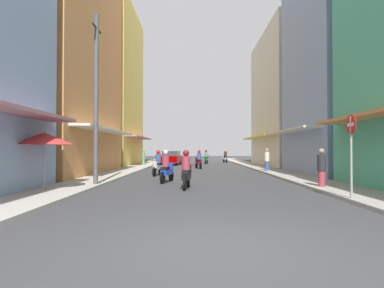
{
  "coord_description": "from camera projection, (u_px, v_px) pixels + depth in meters",
  "views": [
    {
      "loc": [
        -0.31,
        -5.08,
        1.59
      ],
      "look_at": [
        -0.48,
        15.23,
        1.96
      ],
      "focal_mm": 29.32,
      "sensor_mm": 36.0,
      "label": 1
    }
  ],
  "objects": [
    {
      "name": "motorbike_maroon",
      "position": [
        199.0,
        160.0,
        26.19
      ],
      "size": [
        0.68,
        1.77,
        1.58
      ],
      "color": "black",
      "rests_on": "ground"
    },
    {
      "name": "building_right_mid",
      "position": [
        347.0,
        59.0,
        19.78
      ],
      "size": [
        7.05,
        8.09,
        14.66
      ],
      "color": "#8CA5CC",
      "rests_on": "ground"
    },
    {
      "name": "motorbike_white",
      "position": [
        225.0,
        157.0,
        38.09
      ],
      "size": [
        0.59,
        1.8,
        1.58
      ],
      "color": "black",
      "rests_on": "ground"
    },
    {
      "name": "vendor_umbrella",
      "position": [
        44.0,
        139.0,
        11.56
      ],
      "size": [
        2.14,
        2.14,
        2.22
      ],
      "color": "#99999E",
      "rests_on": "ground"
    },
    {
      "name": "utility_pole",
      "position": [
        96.0,
        98.0,
        13.44
      ],
      "size": [
        0.2,
        1.2,
        7.44
      ],
      "color": "#4C4C4F",
      "rests_on": "ground"
    },
    {
      "name": "motorbike_black",
      "position": [
        187.0,
        171.0,
        12.74
      ],
      "size": [
        0.55,
        1.81,
        1.58
      ],
      "color": "black",
      "rests_on": "ground"
    },
    {
      "name": "motorbike_green",
      "position": [
        206.0,
        158.0,
        35.18
      ],
      "size": [
        0.62,
        1.79,
        1.58
      ],
      "color": "black",
      "rests_on": "ground"
    },
    {
      "name": "pedestrian_far",
      "position": [
        267.0,
        160.0,
        21.81
      ],
      "size": [
        0.34,
        0.34,
        1.69
      ],
      "color": "#334C8C",
      "rests_on": "ground"
    },
    {
      "name": "building_right_far",
      "position": [
        293.0,
        100.0,
        30.67
      ],
      "size": [
        7.05,
        12.16,
        12.91
      ],
      "color": "silver",
      "rests_on": "ground"
    },
    {
      "name": "sidewalk_left",
      "position": [
        133.0,
        169.0,
        25.23
      ],
      "size": [
        2.05,
        56.28,
        0.12
      ],
      "primitive_type": "cube",
      "color": "#ADA89E",
      "rests_on": "ground"
    },
    {
      "name": "pedestrian_midway",
      "position": [
        143.0,
        158.0,
        30.41
      ],
      "size": [
        0.34,
        0.34,
        1.65
      ],
      "color": "#598C59",
      "rests_on": "ground"
    },
    {
      "name": "street_sign_no_entry",
      "position": [
        351.0,
        145.0,
        9.5
      ],
      "size": [
        0.07,
        0.6,
        2.65
      ],
      "color": "gray",
      "rests_on": "ground"
    },
    {
      "name": "motorbike_blue",
      "position": [
        167.0,
        168.0,
        15.1
      ],
      "size": [
        0.67,
        1.77,
        1.58
      ],
      "color": "black",
      "rests_on": "ground"
    },
    {
      "name": "pedestrian_crossing",
      "position": [
        322.0,
        169.0,
        12.5
      ],
      "size": [
        0.34,
        0.34,
        1.64
      ],
      "color": "#99333F",
      "rests_on": "ground"
    },
    {
      "name": "building_left_far",
      "position": [
        105.0,
        88.0,
        31.58
      ],
      "size": [
        7.05,
        10.12,
        15.67
      ],
      "color": "#EFD159",
      "rests_on": "ground"
    },
    {
      "name": "building_left_mid",
      "position": [
        55.0,
        58.0,
        20.15
      ],
      "size": [
        7.05,
        11.34,
        15.06
      ],
      "color": "#D88C4C",
      "rests_on": "ground"
    },
    {
      "name": "ground_plane",
      "position": [
        198.0,
        169.0,
        25.18
      ],
      "size": [
        106.22,
        106.22,
        0.0
      ],
      "primitive_type": "plane",
      "color": "#38383A"
    },
    {
      "name": "parked_car",
      "position": [
        171.0,
        158.0,
        32.66
      ],
      "size": [
        2.15,
        4.25,
        1.45
      ],
      "color": "#8C0000",
      "rests_on": "ground"
    },
    {
      "name": "motorbike_silver",
      "position": [
        158.0,
        164.0,
        19.16
      ],
      "size": [
        0.6,
        1.8,
        1.58
      ],
      "color": "black",
      "rests_on": "ground"
    },
    {
      "name": "sidewalk_right",
      "position": [
        265.0,
        169.0,
        25.14
      ],
      "size": [
        2.05,
        56.28,
        0.12
      ],
      "primitive_type": "cube",
      "color": "#9E9991",
      "rests_on": "ground"
    },
    {
      "name": "motorbike_orange",
      "position": [
        185.0,
        159.0,
        37.98
      ],
      "size": [
        0.55,
        1.81,
        0.96
      ],
      "color": "black",
      "rests_on": "ground"
    }
  ]
}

